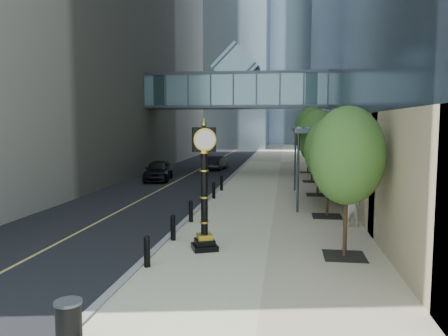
{
  "coord_description": "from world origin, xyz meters",
  "views": [
    {
      "loc": [
        1.58,
        -11.89,
        4.55
      ],
      "look_at": [
        -1.15,
        7.27,
        2.58
      ],
      "focal_mm": 35.0,
      "sensor_mm": 36.0,
      "label": 1
    }
  ],
  "objects": [
    {
      "name": "curb",
      "position": [
        -3.0,
        40.0,
        0.04
      ],
      "size": [
        0.25,
        180.0,
        0.07
      ],
      "primitive_type": "cube",
      "color": "gray",
      "rests_on": "ground"
    },
    {
      "name": "street_trees",
      "position": [
        3.6,
        16.24,
        3.59
      ],
      "size": [
        2.81,
        28.38,
        5.78
      ],
      "color": "black",
      "rests_on": "sidewalk"
    },
    {
      "name": "distant_tower_c",
      "position": [
        -6.0,
        120.0,
        32.5
      ],
      "size": [
        22.0,
        22.0,
        65.0
      ],
      "primitive_type": "cube",
      "color": "#9CB7C5",
      "rests_on": "ground"
    },
    {
      "name": "skywalk",
      "position": [
        -3.0,
        28.0,
        7.71
      ],
      "size": [
        17.0,
        4.2,
        5.8
      ],
      "color": "slate",
      "rests_on": "ground"
    },
    {
      "name": "road",
      "position": [
        -7.0,
        40.0,
        0.01
      ],
      "size": [
        8.0,
        180.0,
        0.02
      ],
      "primitive_type": "cube",
      "color": "black",
      "rests_on": "ground"
    },
    {
      "name": "bollard_row",
      "position": [
        -2.7,
        9.0,
        0.51
      ],
      "size": [
        0.2,
        16.2,
        0.9
      ],
      "color": "black",
      "rests_on": "sidewalk"
    },
    {
      "name": "car_far",
      "position": [
        -5.19,
        30.97,
        0.69
      ],
      "size": [
        1.92,
        4.24,
        1.35
      ],
      "primitive_type": "imported",
      "rotation": [
        0.0,
        0.0,
        3.02
      ],
      "color": "black",
      "rests_on": "road"
    },
    {
      "name": "street_clock",
      "position": [
        -1.26,
        3.13,
        2.04
      ],
      "size": [
        1.12,
        1.12,
        4.56
      ],
      "rotation": [
        0.0,
        0.0,
        0.39
      ],
      "color": "black",
      "rests_on": "sidewalk"
    },
    {
      "name": "car_near",
      "position": [
        -8.53,
        21.75,
        0.84
      ],
      "size": [
        2.59,
        5.05,
        1.64
      ],
      "primitive_type": "imported",
      "rotation": [
        0.0,
        0.0,
        0.14
      ],
      "color": "black",
      "rests_on": "road"
    },
    {
      "name": "ground",
      "position": [
        0.0,
        0.0,
        0.0
      ],
      "size": [
        320.0,
        320.0,
        0.0
      ],
      "primitive_type": "plane",
      "color": "gray",
      "rests_on": "ground"
    },
    {
      "name": "sidewalk",
      "position": [
        1.0,
        40.0,
        0.03
      ],
      "size": [
        8.0,
        180.0,
        0.06
      ],
      "primitive_type": "cube",
      "color": "beige",
      "rests_on": "ground"
    },
    {
      "name": "pedestrian",
      "position": [
        4.5,
        7.54,
        1.0
      ],
      "size": [
        0.72,
        0.5,
        1.89
      ],
      "primitive_type": "imported",
      "rotation": [
        0.0,
        0.0,
        3.22
      ],
      "color": "beige",
      "rests_on": "sidewalk"
    },
    {
      "name": "trash_bin",
      "position": [
        -2.7,
        -4.0,
        0.51
      ],
      "size": [
        0.68,
        0.68,
        0.9
      ],
      "primitive_type": "cylinder",
      "rotation": [
        0.0,
        0.0,
        -0.38
      ],
      "color": "black",
      "rests_on": "sidewalk"
    },
    {
      "name": "entrance_canopy",
      "position": [
        3.48,
        14.0,
        4.19
      ],
      "size": [
        3.0,
        8.0,
        4.38
      ],
      "color": "#383F44",
      "rests_on": "ground"
    }
  ]
}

